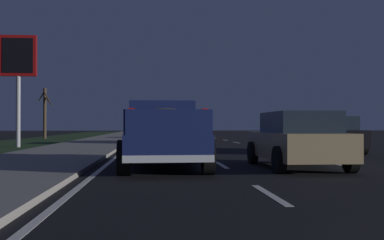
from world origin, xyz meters
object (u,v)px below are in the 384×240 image
at_px(sedan_black, 327,134).
at_px(bare_tree_far, 45,112).
at_px(sedan_tan, 297,140).
at_px(gas_price_sign, 18,64).
at_px(sedan_blue, 158,132).
at_px(pickup_truck, 163,132).
at_px(sedan_red, 199,130).

bearing_deg(sedan_black, bare_tree_far, 37.71).
distance_m(sedan_black, sedan_tan, 7.70).
bearing_deg(bare_tree_far, sedan_black, -142.29).
bearing_deg(gas_price_sign, sedan_blue, -68.87).
bearing_deg(pickup_truck, sedan_tan, -94.90).
relative_size(sedan_black, sedan_red, 1.00).
relative_size(sedan_tan, bare_tree_far, 1.00).
height_order(sedan_blue, sedan_red, same).
distance_m(sedan_red, gas_price_sign, 17.29).
relative_size(sedan_red, bare_tree_far, 1.00).
bearing_deg(sedan_red, sedan_blue, 161.15).
bearing_deg(bare_tree_far, pickup_truck, -160.99).
relative_size(pickup_truck, sedan_tan, 1.24).
bearing_deg(sedan_blue, pickup_truck, -179.88).
bearing_deg(sedan_black, pickup_truck, 132.63).
height_order(pickup_truck, bare_tree_far, bare_tree_far).
height_order(sedan_red, gas_price_sign, gas_price_sign).
height_order(sedan_red, bare_tree_far, bare_tree_far).
height_order(gas_price_sign, bare_tree_far, gas_price_sign).
height_order(sedan_blue, gas_price_sign, gas_price_sign).
bearing_deg(sedan_blue, sedan_tan, -166.90).
bearing_deg(sedan_blue, sedan_black, -141.77).
xyz_separation_m(sedan_blue, gas_price_sign, (-2.91, 7.52, 3.68)).
relative_size(gas_price_sign, bare_tree_far, 1.37).
bearing_deg(pickup_truck, sedan_black, -47.37).
xyz_separation_m(sedan_tan, gas_price_sign, (13.07, 11.24, 3.68)).
height_order(sedan_black, gas_price_sign, gas_price_sign).
xyz_separation_m(sedan_blue, sedan_red, (9.97, -3.41, 0.00)).
relative_size(sedan_black, bare_tree_far, 1.01).
height_order(pickup_truck, sedan_black, pickup_truck).
bearing_deg(sedan_red, bare_tree_far, 77.81).
height_order(pickup_truck, sedan_tan, pickup_truck).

